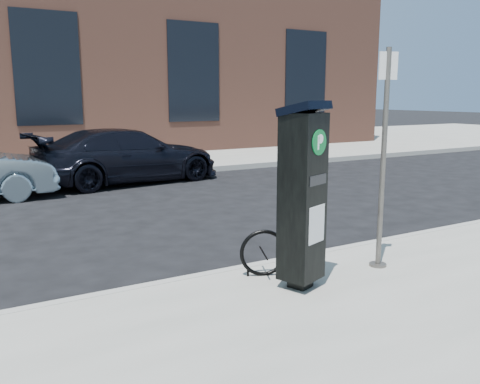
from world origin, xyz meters
TOP-DOWN VIEW (x-y plane):
  - ground at (0.00, 0.00)m, footprint 120.00×120.00m
  - sidewalk_far at (0.00, 14.00)m, footprint 60.00×12.00m
  - curb_near at (0.00, -0.02)m, footprint 60.00×0.12m
  - curb_far at (0.00, 8.02)m, footprint 60.00×0.12m
  - building at (-0.00, 17.00)m, footprint 28.00×10.05m
  - parking_kiosk at (0.23, -0.89)m, footprint 0.56×0.53m
  - sign_pole at (1.44, -0.81)m, footprint 0.22×0.20m
  - bike_rack at (0.07, -0.40)m, footprint 0.52×0.25m
  - car_dark at (1.00, 7.40)m, footprint 4.90×2.45m

SIDE VIEW (x-z plane):
  - ground at x=0.00m, z-range 0.00..0.00m
  - sidewalk_far at x=0.00m, z-range 0.00..0.15m
  - curb_near at x=0.00m, z-range -0.01..0.15m
  - curb_far at x=0.00m, z-range -0.01..0.15m
  - bike_rack at x=0.07m, z-range 0.14..0.69m
  - car_dark at x=1.00m, z-range 0.00..1.37m
  - parking_kiosk at x=0.23m, z-range 0.18..2.14m
  - sign_pole at x=1.44m, z-range 0.14..2.68m
  - building at x=0.00m, z-range 0.02..8.27m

